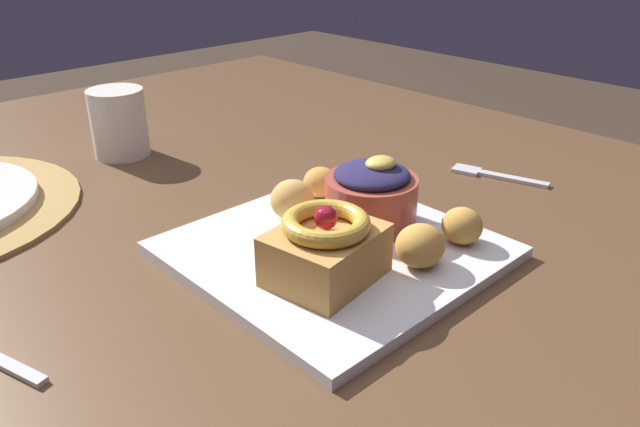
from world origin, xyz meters
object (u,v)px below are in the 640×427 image
fritter_middle (321,182)px  fritter_extra (462,226)px  fritter_back (420,246)px  fritter_front (292,200)px  fork (492,175)px  cake_slice (326,248)px  front_plate (334,250)px  berry_ramekin (371,195)px  coffee_mug (119,123)px

fritter_middle → fritter_extra: fritter_extra is taller
fritter_middle → fritter_back: 0.18m
fritter_front → fork: (0.29, -0.07, -0.03)m
fritter_middle → fritter_extra: bearing=-82.3°
cake_slice → fork: size_ratio=0.88×
front_plate → fritter_middle: bearing=52.7°
berry_ramekin → fritter_front: size_ratio=2.02×
cake_slice → berry_ramekin: (0.11, 0.05, 0.00)m
fritter_back → coffee_mug: 0.50m
front_plate → fritter_front: 0.08m
front_plate → coffee_mug: (-0.02, 0.42, 0.04)m
front_plate → fritter_extra: 0.13m
fritter_extra → coffee_mug: size_ratio=0.44×
cake_slice → fritter_front: bearing=62.4°
front_plate → fritter_back: fritter_back is taller
cake_slice → fritter_middle: bearing=47.9°
cake_slice → fork: 0.35m
fritter_front → fritter_extra: bearing=-61.5°
cake_slice → fritter_middle: cake_slice is taller
front_plate → fritter_extra: (0.10, -0.08, 0.02)m
front_plate → coffee_mug: 0.42m
fritter_front → fork: bearing=-13.8°
front_plate → cake_slice: cake_slice is taller
coffee_mug → fritter_extra: bearing=-77.3°
fritter_front → fritter_extra: fritter_front is taller
cake_slice → fritter_front: size_ratio=2.28×
cake_slice → fritter_middle: (0.12, 0.13, -0.01)m
berry_ramekin → fritter_front: berry_ramekin is taller
fork → coffee_mug: bearing=20.9°
fritter_front → fritter_extra: (0.09, -0.16, -0.00)m
fritter_back → fritter_extra: 0.07m
berry_ramekin → fritter_front: 0.09m
front_plate → berry_ramekin: berry_ramekin is taller
cake_slice → fritter_middle: 0.18m
fritter_extra → berry_ramekin: bearing=110.8°
front_plate → cake_slice: (-0.05, -0.04, 0.04)m
berry_ramekin → fork: berry_ramekin is taller
berry_ramekin → fritter_middle: size_ratio=2.39×
fritter_back → coffee_mug: coffee_mug is taller
cake_slice → coffee_mug: (0.03, 0.46, 0.00)m
cake_slice → coffee_mug: coffee_mug is taller
fritter_front → fritter_back: bearing=-82.4°
cake_slice → fritter_front: cake_slice is taller
fritter_middle → fork: (0.23, -0.09, -0.03)m
front_plate → cake_slice: bearing=-141.3°
berry_ramekin → fritter_front: bearing=127.4°
front_plate → fork: size_ratio=2.26×
fork → coffee_mug: coffee_mug is taller
fritter_front → coffee_mug: (-0.03, 0.34, 0.01)m
fritter_front → cake_slice: bearing=-117.6°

